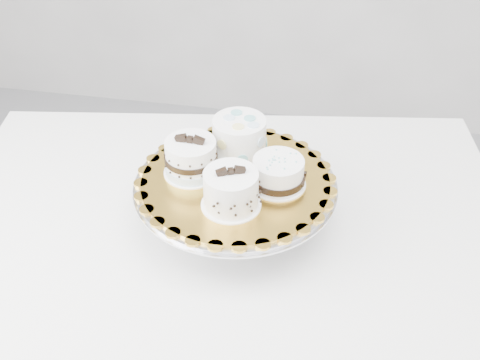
% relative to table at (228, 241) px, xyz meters
% --- Properties ---
extents(table, '(1.31, 0.98, 0.75)m').
position_rel_table_xyz_m(table, '(0.00, 0.00, 0.00)').
color(table, white).
rests_on(table, floor).
extents(cake_stand, '(0.40, 0.40, 0.11)m').
position_rel_table_xyz_m(cake_stand, '(0.02, -0.02, 0.15)').
color(cake_stand, gray).
rests_on(cake_stand, table).
extents(cake_board, '(0.46, 0.46, 0.01)m').
position_rel_table_xyz_m(cake_board, '(0.02, -0.02, 0.19)').
color(cake_board, gold).
rests_on(cake_board, cake_stand).
extents(cake_swirl, '(0.13, 0.13, 0.09)m').
position_rel_table_xyz_m(cake_swirl, '(0.03, -0.10, 0.23)').
color(cake_swirl, white).
rests_on(cake_swirl, cake_board).
extents(cake_banded, '(0.11, 0.11, 0.09)m').
position_rel_table_xyz_m(cake_banded, '(-0.07, -0.02, 0.23)').
color(cake_banded, white).
rests_on(cake_banded, cake_board).
extents(cake_dots, '(0.14, 0.14, 0.08)m').
position_rel_table_xyz_m(cake_dots, '(0.01, 0.07, 0.23)').
color(cake_dots, white).
rests_on(cake_dots, cake_board).
extents(cake_ribbon, '(0.12, 0.11, 0.06)m').
position_rel_table_xyz_m(cake_ribbon, '(0.11, -0.02, 0.22)').
color(cake_ribbon, white).
rests_on(cake_ribbon, cake_board).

